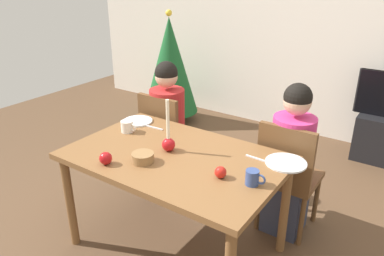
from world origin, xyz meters
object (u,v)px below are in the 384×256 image
apple_near_candle (220,172)px  mug_right (253,178)px  christmas_tree (170,66)px  bowl_walnuts (143,158)px  person_right_child (290,163)px  chair_right (288,172)px  candle_centerpiece (168,141)px  plate_right (286,163)px  mug_left (127,126)px  apple_by_left_plate (106,158)px  plate_left (138,121)px  chair_left (166,136)px  person_left_child (168,129)px  dining_table (175,166)px

apple_near_candle → mug_right: bearing=10.8°
christmas_tree → bowl_walnuts: size_ratio=10.09×
person_right_child → bowl_walnuts: bearing=-128.9°
chair_right → candle_centerpiece: size_ratio=2.51×
plate_right → mug_left: mug_left is taller
christmas_tree → apple_by_left_plate: christmas_tree is taller
chair_right → mug_left: size_ratio=6.74×
plate_left → mug_left: (0.07, -0.19, 0.04)m
candle_centerpiece → bowl_walnuts: candle_centerpiece is taller
chair_left → plate_right: size_ratio=3.50×
plate_right → person_right_child: bearing=103.4°
apple_near_candle → apple_by_left_plate: 0.72m
person_left_child → christmas_tree: (-0.96, 1.29, 0.17)m
christmas_tree → apple_near_candle: bearing=-46.5°
person_right_child → christmas_tree: (-2.08, 1.29, 0.17)m
person_right_child → christmas_tree: bearing=148.2°
person_left_child → person_right_child: (1.12, 0.00, 0.00)m
mug_right → bowl_walnuts: bearing=-168.0°
candle_centerpiece → plate_left: candle_centerpiece is taller
dining_table → apple_near_candle: size_ratio=19.80×
mug_left → dining_table: bearing=-11.1°
chair_right → plate_right: chair_right is taller
person_right_child → apple_near_candle: size_ratio=16.58×
mug_right → apple_near_candle: (-0.19, -0.04, -0.01)m
dining_table → chair_right: chair_right is taller
chair_right → apple_by_left_plate: chair_right is taller
chair_right → apple_near_candle: bearing=-104.0°
person_left_child → chair_left: bearing=-90.0°
christmas_tree → plate_right: size_ratio=5.54×
apple_near_candle → apple_by_left_plate: bearing=-158.7°
chair_left → apple_near_candle: bearing=-35.9°
bowl_walnuts → apple_near_candle: (0.50, 0.11, 0.00)m
person_left_child → candle_centerpiece: person_left_child is taller
dining_table → chair_left: 0.84m
candle_centerpiece → plate_left: 0.58m
chair_right → person_left_child: person_left_child is taller
dining_table → apple_near_candle: bearing=-11.4°
plate_right → plate_left: bearing=-179.7°
chair_right → plate_left: size_ratio=3.85×
dining_table → person_left_child: 0.86m
person_right_child → apple_near_candle: 0.77m
plate_right → bowl_walnuts: size_ratio=1.82×
chair_right → mug_left: 1.22m
candle_centerpiece → plate_right: candle_centerpiece is taller
person_left_child → apple_by_left_plate: size_ratio=14.57×
chair_left → candle_centerpiece: bearing=-49.9°
bowl_walnuts → person_right_child: bearing=51.1°
dining_table → chair_right: 0.84m
christmas_tree → bowl_walnuts: 2.55m
plate_right → chair_right: bearing=104.8°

